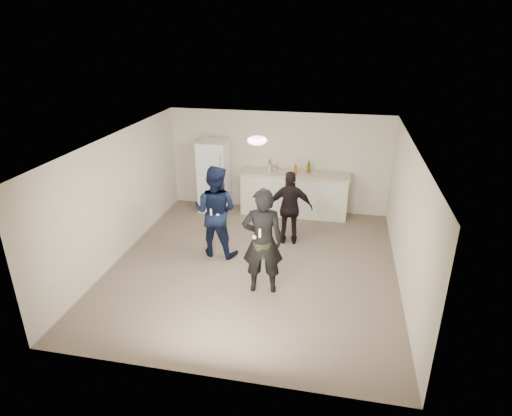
% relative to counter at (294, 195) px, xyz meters
% --- Properties ---
extents(floor, '(6.00, 6.00, 0.00)m').
position_rel_counter_xyz_m(floor, '(-0.46, -2.67, -0.53)').
color(floor, '#6B5B4C').
rests_on(floor, ground).
extents(ceiling, '(6.00, 6.00, 0.00)m').
position_rel_counter_xyz_m(ceiling, '(-0.46, -2.67, 1.98)').
color(ceiling, silver).
rests_on(ceiling, wall_back).
extents(wall_back, '(6.00, 0.00, 6.00)m').
position_rel_counter_xyz_m(wall_back, '(-0.46, 0.33, 0.72)').
color(wall_back, beige).
rests_on(wall_back, floor).
extents(wall_front, '(6.00, 0.00, 6.00)m').
position_rel_counter_xyz_m(wall_front, '(-0.46, -5.67, 0.72)').
color(wall_front, beige).
rests_on(wall_front, floor).
extents(wall_left, '(0.00, 6.00, 6.00)m').
position_rel_counter_xyz_m(wall_left, '(-3.21, -2.67, 0.72)').
color(wall_left, beige).
rests_on(wall_left, floor).
extents(wall_right, '(0.00, 6.00, 6.00)m').
position_rel_counter_xyz_m(wall_right, '(2.29, -2.67, 0.72)').
color(wall_right, beige).
rests_on(wall_right, floor).
extents(counter, '(2.60, 0.56, 1.05)m').
position_rel_counter_xyz_m(counter, '(0.00, 0.00, 0.00)').
color(counter, silver).
rests_on(counter, floor).
extents(counter_top, '(2.68, 0.64, 0.04)m').
position_rel_counter_xyz_m(counter_top, '(0.00, 0.00, 0.55)').
color(counter_top, beige).
rests_on(counter_top, counter).
extents(fridge, '(0.70, 0.70, 1.80)m').
position_rel_counter_xyz_m(fridge, '(-2.03, -0.07, 0.38)').
color(fridge, white).
rests_on(fridge, floor).
extents(fridge_handle, '(0.02, 0.02, 0.60)m').
position_rel_counter_xyz_m(fridge_handle, '(-1.75, -0.44, 0.78)').
color(fridge_handle, silver).
rests_on(fridge_handle, fridge).
extents(ceiling_dome, '(0.36, 0.36, 0.16)m').
position_rel_counter_xyz_m(ceiling_dome, '(-0.46, -2.37, 1.93)').
color(ceiling_dome, white).
rests_on(ceiling_dome, ceiling).
extents(shaker, '(0.08, 0.08, 0.17)m').
position_rel_counter_xyz_m(shaker, '(-0.50, 0.03, 0.65)').
color(shaker, silver).
rests_on(shaker, counter_top).
extents(man, '(1.00, 0.82, 1.90)m').
position_rel_counter_xyz_m(man, '(-1.32, -2.33, 0.42)').
color(man, '#0F1C42').
rests_on(man, floor).
extents(woman, '(0.77, 0.57, 1.95)m').
position_rel_counter_xyz_m(woman, '(-0.14, -3.47, 0.45)').
color(woman, black).
rests_on(woman, floor).
extents(camo_shorts, '(0.34, 0.34, 0.28)m').
position_rel_counter_xyz_m(camo_shorts, '(-0.14, -3.47, 0.32)').
color(camo_shorts, '#293719').
rests_on(camo_shorts, woman).
extents(spectator, '(0.99, 0.51, 1.62)m').
position_rel_counter_xyz_m(spectator, '(0.10, -1.55, 0.29)').
color(spectator, black).
rests_on(spectator, floor).
extents(remote_man, '(0.04, 0.04, 0.15)m').
position_rel_counter_xyz_m(remote_man, '(-1.32, -2.61, 0.53)').
color(remote_man, white).
rests_on(remote_man, man).
extents(nunchuk_man, '(0.07, 0.07, 0.07)m').
position_rel_counter_xyz_m(nunchuk_man, '(-1.20, -2.58, 0.45)').
color(nunchuk_man, silver).
rests_on(nunchuk_man, man).
extents(remote_woman, '(0.04, 0.04, 0.15)m').
position_rel_counter_xyz_m(remote_woman, '(-0.14, -3.72, 0.72)').
color(remote_woman, white).
rests_on(remote_woman, woman).
extents(nunchuk_woman, '(0.07, 0.07, 0.07)m').
position_rel_counter_xyz_m(nunchuk_woman, '(-0.24, -3.69, 0.62)').
color(nunchuk_woman, white).
rests_on(nunchuk_woman, woman).
extents(bottle_cluster, '(1.03, 0.28, 0.24)m').
position_rel_counter_xyz_m(bottle_cluster, '(-0.10, 0.02, 0.67)').
color(bottle_cluster, '#124222').
rests_on(bottle_cluster, counter_top).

